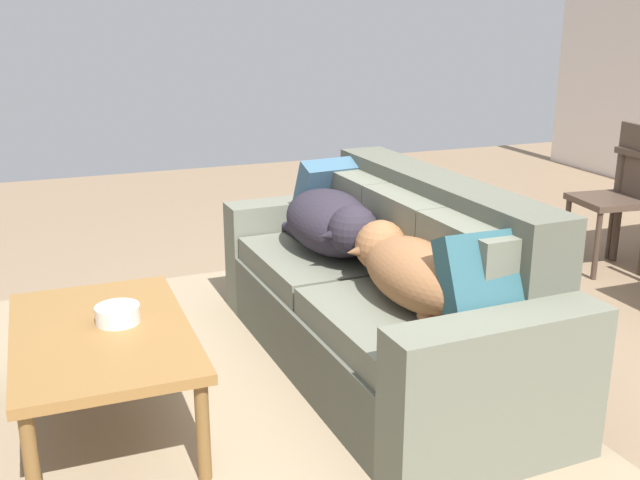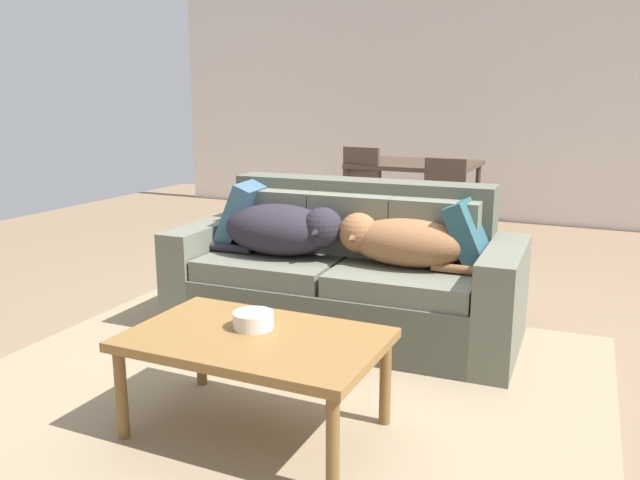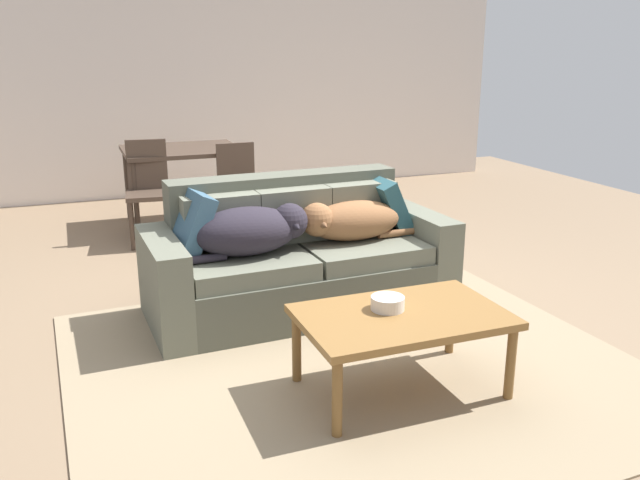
{
  "view_description": "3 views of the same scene",
  "coord_description": "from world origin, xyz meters",
  "px_view_note": "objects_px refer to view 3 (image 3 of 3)",
  "views": [
    {
      "loc": [
        2.79,
        -1.48,
        1.62
      ],
      "look_at": [
        -0.19,
        -0.32,
        0.64
      ],
      "focal_mm": 41.83,
      "sensor_mm": 36.0,
      "label": 1
    },
    {
      "loc": [
        1.32,
        -3.51,
        1.42
      ],
      "look_at": [
        -0.3,
        0.03,
        0.54
      ],
      "focal_mm": 36.58,
      "sensor_mm": 36.0,
      "label": 2
    },
    {
      "loc": [
        -1.49,
        -4.07,
        1.75
      ],
      "look_at": [
        -0.03,
        -0.26,
        0.55
      ],
      "focal_mm": 37.01,
      "sensor_mm": 36.0,
      "label": 3
    }
  ],
  "objects_px": {
    "dog_on_left_cushion": "(252,230)",
    "throw_pillow_by_left_arm": "(189,224)",
    "dog_on_right_cushion": "(349,221)",
    "throw_pillow_by_right_arm": "(387,206)",
    "dining_chair_near_right": "(239,186)",
    "dining_table": "(182,156)",
    "coffee_table": "(402,322)",
    "couch": "(297,260)",
    "bowl_on_coffee_table": "(388,303)",
    "dining_chair_near_left": "(148,186)"
  },
  "relations": [
    {
      "from": "dog_on_right_cushion",
      "to": "throw_pillow_by_left_arm",
      "type": "xyz_separation_m",
      "value": [
        -1.07,
        0.1,
        0.05
      ]
    },
    {
      "from": "dining_chair_near_left",
      "to": "throw_pillow_by_right_arm",
      "type": "bearing_deg",
      "value": -46.37
    },
    {
      "from": "dog_on_left_cushion",
      "to": "dining_chair_near_left",
      "type": "relative_size",
      "value": 0.93
    },
    {
      "from": "dining_chair_near_left",
      "to": "dining_chair_near_right",
      "type": "relative_size",
      "value": 1.07
    },
    {
      "from": "couch",
      "to": "throw_pillow_by_left_arm",
      "type": "height_order",
      "value": "couch"
    },
    {
      "from": "couch",
      "to": "bowl_on_coffee_table",
      "type": "xyz_separation_m",
      "value": [
        0.07,
        -1.22,
        0.13
      ]
    },
    {
      "from": "couch",
      "to": "dog_on_right_cushion",
      "type": "relative_size",
      "value": 2.41
    },
    {
      "from": "dog_on_right_cushion",
      "to": "throw_pillow_by_right_arm",
      "type": "height_order",
      "value": "throw_pillow_by_right_arm"
    },
    {
      "from": "dog_on_right_cushion",
      "to": "coffee_table",
      "type": "height_order",
      "value": "dog_on_right_cushion"
    },
    {
      "from": "dog_on_right_cushion",
      "to": "throw_pillow_by_right_arm",
      "type": "bearing_deg",
      "value": 19.98
    },
    {
      "from": "coffee_table",
      "to": "dining_table",
      "type": "relative_size",
      "value": 0.93
    },
    {
      "from": "coffee_table",
      "to": "dining_table",
      "type": "bearing_deg",
      "value": 96.72
    },
    {
      "from": "dog_on_right_cushion",
      "to": "dining_chair_near_left",
      "type": "distance_m",
      "value": 2.34
    },
    {
      "from": "throw_pillow_by_left_arm",
      "to": "dog_on_right_cushion",
      "type": "bearing_deg",
      "value": -5.12
    },
    {
      "from": "dog_on_right_cushion",
      "to": "throw_pillow_by_left_arm",
      "type": "height_order",
      "value": "throw_pillow_by_left_arm"
    },
    {
      "from": "dining_chair_near_left",
      "to": "dining_table",
      "type": "bearing_deg",
      "value": 59.41
    },
    {
      "from": "bowl_on_coffee_table",
      "to": "dining_chair_near_right",
      "type": "height_order",
      "value": "dining_chair_near_right"
    },
    {
      "from": "couch",
      "to": "bowl_on_coffee_table",
      "type": "bearing_deg",
      "value": -88.82
    },
    {
      "from": "dog_on_right_cushion",
      "to": "dining_table",
      "type": "xyz_separation_m",
      "value": [
        -0.68,
        2.61,
        0.09
      ]
    },
    {
      "from": "coffee_table",
      "to": "dining_table",
      "type": "xyz_separation_m",
      "value": [
        -0.45,
        3.83,
        0.3
      ]
    },
    {
      "from": "dog_on_right_cushion",
      "to": "throw_pillow_by_right_arm",
      "type": "relative_size",
      "value": 2.15
    },
    {
      "from": "bowl_on_coffee_table",
      "to": "dining_table",
      "type": "xyz_separation_m",
      "value": [
        -0.4,
        3.76,
        0.22
      ]
    },
    {
      "from": "dog_on_left_cushion",
      "to": "dining_chair_near_right",
      "type": "height_order",
      "value": "dining_chair_near_right"
    },
    {
      "from": "couch",
      "to": "dog_on_left_cushion",
      "type": "relative_size",
      "value": 2.37
    },
    {
      "from": "dog_on_left_cushion",
      "to": "throw_pillow_by_left_arm",
      "type": "bearing_deg",
      "value": 155.12
    },
    {
      "from": "dog_on_left_cushion",
      "to": "throw_pillow_by_left_arm",
      "type": "xyz_separation_m",
      "value": [
        -0.37,
        0.16,
        0.04
      ]
    },
    {
      "from": "dog_on_left_cushion",
      "to": "dining_table",
      "type": "xyz_separation_m",
      "value": [
        0.02,
        2.67,
        0.07
      ]
    },
    {
      "from": "throw_pillow_by_left_arm",
      "to": "bowl_on_coffee_table",
      "type": "relative_size",
      "value": 2.46
    },
    {
      "from": "throw_pillow_by_right_arm",
      "to": "dining_chair_near_right",
      "type": "relative_size",
      "value": 0.46
    },
    {
      "from": "dog_on_right_cushion",
      "to": "dining_chair_near_left",
      "type": "bearing_deg",
      "value": 115.51
    },
    {
      "from": "throw_pillow_by_right_arm",
      "to": "dining_table",
      "type": "distance_m",
      "value": 2.67
    },
    {
      "from": "dining_table",
      "to": "throw_pillow_by_right_arm",
      "type": "bearing_deg",
      "value": -66.93
    },
    {
      "from": "dining_chair_near_right",
      "to": "dining_chair_near_left",
      "type": "bearing_deg",
      "value": 173.66
    },
    {
      "from": "throw_pillow_by_right_arm",
      "to": "couch",
      "type": "bearing_deg",
      "value": -173.78
    },
    {
      "from": "dog_on_right_cushion",
      "to": "dog_on_left_cushion",
      "type": "bearing_deg",
      "value": -177.24
    },
    {
      "from": "couch",
      "to": "throw_pillow_by_right_arm",
      "type": "bearing_deg",
      "value": 4.08
    },
    {
      "from": "throw_pillow_by_left_arm",
      "to": "dining_chair_near_left",
      "type": "height_order",
      "value": "dining_chair_near_left"
    },
    {
      "from": "bowl_on_coffee_table",
      "to": "throw_pillow_by_right_arm",
      "type": "bearing_deg",
      "value": 63.59
    },
    {
      "from": "dog_on_right_cushion",
      "to": "throw_pillow_by_left_arm",
      "type": "bearing_deg",
      "value": 172.75
    },
    {
      "from": "dining_table",
      "to": "throw_pillow_by_left_arm",
      "type": "bearing_deg",
      "value": -98.75
    },
    {
      "from": "couch",
      "to": "dining_chair_near_right",
      "type": "distance_m",
      "value": 1.91
    },
    {
      "from": "couch",
      "to": "dog_on_right_cushion",
      "type": "distance_m",
      "value": 0.44
    },
    {
      "from": "dog_on_left_cushion",
      "to": "dog_on_right_cushion",
      "type": "distance_m",
      "value": 0.7
    },
    {
      "from": "throw_pillow_by_right_arm",
      "to": "bowl_on_coffee_table",
      "type": "distance_m",
      "value": 1.46
    },
    {
      "from": "dining_chair_near_right",
      "to": "coffee_table",
      "type": "bearing_deg",
      "value": -89.1
    },
    {
      "from": "throw_pillow_by_right_arm",
      "to": "bowl_on_coffee_table",
      "type": "relative_size",
      "value": 2.28
    },
    {
      "from": "coffee_table",
      "to": "dining_chair_near_left",
      "type": "height_order",
      "value": "dining_chair_near_left"
    },
    {
      "from": "couch",
      "to": "throw_pillow_by_right_arm",
      "type": "relative_size",
      "value": 5.18
    },
    {
      "from": "dog_on_left_cushion",
      "to": "dining_table",
      "type": "relative_size",
      "value": 0.77
    },
    {
      "from": "dog_on_right_cushion",
      "to": "couch",
      "type": "bearing_deg",
      "value": 166.31
    }
  ]
}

